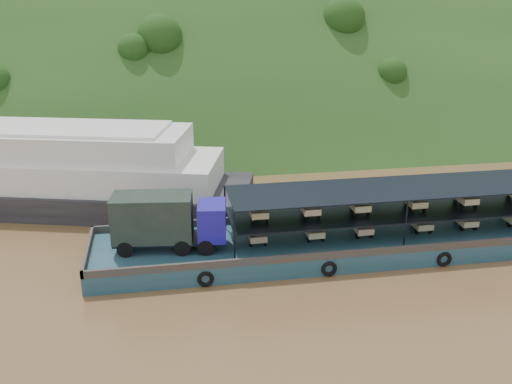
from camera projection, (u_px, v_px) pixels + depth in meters
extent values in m
plane|color=brown|center=(290.00, 246.00, 41.40)|extent=(160.00, 160.00, 0.00)
cube|color=#1A3413|center=(228.00, 129.00, 74.72)|extent=(140.00, 39.60, 39.60)
cube|color=#15404C|center=(342.00, 243.00, 40.43)|extent=(35.00, 7.00, 1.20)
cube|color=#592D19|center=(328.00, 214.00, 43.29)|extent=(35.00, 0.20, 0.50)
cube|color=#592D19|center=(359.00, 253.00, 36.99)|extent=(35.00, 0.20, 0.50)
cube|color=#592D19|center=(88.00, 250.00, 37.34)|extent=(0.20, 7.00, 0.50)
torus|color=black|center=(206.00, 279.00, 35.55)|extent=(1.06, 0.26, 1.06)
torus|color=black|center=(329.00, 269.00, 36.84)|extent=(1.06, 0.26, 1.06)
torus|color=black|center=(444.00, 259.00, 38.13)|extent=(1.06, 0.26, 1.06)
cylinder|color=black|center=(125.00, 249.00, 36.88)|extent=(1.12, 0.50, 1.08)
cylinder|color=black|center=(131.00, 235.00, 39.01)|extent=(1.12, 0.50, 1.08)
cylinder|color=black|center=(182.00, 248.00, 37.06)|extent=(1.12, 0.50, 1.08)
cylinder|color=black|center=(184.00, 233.00, 39.18)|extent=(1.12, 0.50, 1.08)
cylinder|color=black|center=(205.00, 247.00, 37.13)|extent=(1.12, 0.50, 1.08)
cylinder|color=black|center=(206.00, 233.00, 39.26)|extent=(1.12, 0.50, 1.08)
cube|color=black|center=(170.00, 238.00, 38.02)|extent=(7.57, 3.24, 0.22)
cube|color=#1E1699|center=(212.00, 221.00, 37.73)|extent=(2.13, 2.79, 2.37)
cube|color=black|center=(226.00, 214.00, 37.63)|extent=(0.32, 2.15, 0.97)
cube|color=black|center=(153.00, 217.00, 37.43)|extent=(5.45, 3.20, 3.02)
cube|color=black|center=(391.00, 210.00, 40.22)|extent=(23.00, 5.00, 0.12)
cube|color=black|center=(393.00, 188.00, 39.66)|extent=(23.00, 5.00, 0.08)
cylinder|color=black|center=(235.00, 236.00, 36.06)|extent=(0.12, 0.12, 3.30)
cylinder|color=black|center=(225.00, 208.00, 40.69)|extent=(0.12, 0.12, 3.30)
cylinder|color=black|center=(406.00, 224.00, 37.91)|extent=(0.12, 0.12, 3.30)
cylinder|color=black|center=(378.00, 198.00, 42.54)|extent=(0.12, 0.12, 3.30)
cylinder|color=black|center=(254.00, 232.00, 40.11)|extent=(0.12, 0.52, 0.52)
cylinder|color=black|center=(251.00, 243.00, 38.37)|extent=(0.14, 0.52, 0.52)
cylinder|color=black|center=(265.00, 242.00, 38.53)|extent=(0.14, 0.52, 0.52)
cube|color=tan|center=(257.00, 236.00, 38.65)|extent=(1.15, 1.50, 0.44)
cube|color=red|center=(254.00, 227.00, 39.66)|extent=(0.55, 0.80, 0.80)
cube|color=red|center=(255.00, 221.00, 39.30)|extent=(0.50, 0.10, 0.10)
cylinder|color=black|center=(309.00, 228.00, 40.76)|extent=(0.12, 0.52, 0.52)
cylinder|color=black|center=(309.00, 239.00, 39.01)|extent=(0.14, 0.52, 0.52)
cylinder|color=black|center=(323.00, 238.00, 39.17)|extent=(0.14, 0.52, 0.52)
cube|color=beige|center=(314.00, 232.00, 39.30)|extent=(1.15, 1.50, 0.44)
cube|color=red|center=(310.00, 223.00, 40.30)|extent=(0.55, 0.80, 0.80)
cube|color=red|center=(311.00, 218.00, 39.95)|extent=(0.50, 0.10, 0.10)
cylinder|color=black|center=(356.00, 225.00, 41.32)|extent=(0.12, 0.52, 0.52)
cylinder|color=black|center=(357.00, 235.00, 39.58)|extent=(0.14, 0.52, 0.52)
cylinder|color=black|center=(371.00, 234.00, 39.74)|extent=(0.14, 0.52, 0.52)
cube|color=beige|center=(363.00, 228.00, 39.86)|extent=(1.15, 1.50, 0.44)
cube|color=red|center=(357.00, 220.00, 40.87)|extent=(0.55, 0.80, 0.80)
cube|color=red|center=(359.00, 214.00, 40.51)|extent=(0.50, 0.10, 0.10)
cylinder|color=black|center=(413.00, 221.00, 42.03)|extent=(0.12, 0.52, 0.52)
cylinder|color=black|center=(417.00, 231.00, 40.28)|extent=(0.14, 0.52, 0.52)
cylinder|color=black|center=(430.00, 230.00, 40.44)|extent=(0.14, 0.52, 0.52)
cube|color=#BFB287|center=(422.00, 224.00, 40.57)|extent=(1.15, 1.50, 0.44)
cube|color=#B30B1B|center=(415.00, 216.00, 41.57)|extent=(0.55, 0.80, 0.80)
cube|color=#B30B1B|center=(417.00, 210.00, 41.22)|extent=(0.50, 0.10, 0.10)
cylinder|color=black|center=(456.00, 218.00, 42.58)|extent=(0.12, 0.52, 0.52)
cylinder|color=black|center=(462.00, 228.00, 40.84)|extent=(0.14, 0.52, 0.52)
cylinder|color=black|center=(475.00, 227.00, 41.00)|extent=(0.14, 0.52, 0.52)
cube|color=beige|center=(466.00, 221.00, 41.13)|extent=(1.15, 1.50, 0.44)
cube|color=red|center=(459.00, 213.00, 42.13)|extent=(0.55, 0.80, 0.80)
cube|color=red|center=(461.00, 207.00, 41.77)|extent=(0.50, 0.10, 0.10)
cylinder|color=black|center=(501.00, 214.00, 43.18)|extent=(0.12, 0.52, 0.52)
cylinder|color=black|center=(509.00, 224.00, 41.44)|extent=(0.14, 0.52, 0.52)
cube|color=#B70C24|center=(505.00, 209.00, 42.73)|extent=(0.55, 0.80, 0.80)
cube|color=#B70C24|center=(507.00, 204.00, 42.37)|extent=(0.50, 0.10, 0.10)
cylinder|color=black|center=(255.00, 209.00, 39.54)|extent=(0.12, 0.52, 0.52)
cylinder|color=black|center=(252.00, 220.00, 37.79)|extent=(0.14, 0.52, 0.52)
cylinder|color=black|center=(267.00, 219.00, 37.95)|extent=(0.14, 0.52, 0.52)
cube|color=#BDB386|center=(259.00, 212.00, 38.08)|extent=(1.15, 1.50, 0.44)
cube|color=#B5110C|center=(256.00, 204.00, 39.08)|extent=(0.55, 0.80, 0.80)
cube|color=#B5110C|center=(256.00, 198.00, 38.73)|extent=(0.50, 0.10, 0.10)
cylinder|color=black|center=(305.00, 206.00, 40.11)|extent=(0.12, 0.52, 0.52)
cylinder|color=black|center=(304.00, 216.00, 38.37)|extent=(0.14, 0.52, 0.52)
cylinder|color=black|center=(319.00, 215.00, 38.53)|extent=(0.14, 0.52, 0.52)
cube|color=beige|center=(310.00, 209.00, 38.65)|extent=(1.15, 1.50, 0.44)
cube|color=#1C3DA8|center=(306.00, 201.00, 39.66)|extent=(0.55, 0.80, 0.80)
cube|color=#1C3DA8|center=(307.00, 195.00, 39.30)|extent=(0.50, 0.10, 0.10)
cylinder|color=black|center=(353.00, 203.00, 40.68)|extent=(0.12, 0.52, 0.52)
cylinder|color=black|center=(354.00, 213.00, 38.93)|extent=(0.14, 0.52, 0.52)
cylinder|color=black|center=(368.00, 212.00, 39.09)|extent=(0.14, 0.52, 0.52)
cube|color=beige|center=(360.00, 206.00, 39.22)|extent=(1.15, 1.50, 0.44)
cube|color=#CCB790|center=(354.00, 198.00, 40.22)|extent=(0.55, 0.80, 0.80)
cube|color=#CCB790|center=(356.00, 192.00, 39.87)|extent=(0.50, 0.10, 0.10)
cylinder|color=black|center=(407.00, 199.00, 41.34)|extent=(0.12, 0.52, 0.52)
cylinder|color=black|center=(411.00, 209.00, 39.60)|extent=(0.14, 0.52, 0.52)
cylinder|color=black|center=(424.00, 208.00, 39.76)|extent=(0.14, 0.52, 0.52)
cube|color=#C6B68C|center=(416.00, 202.00, 39.88)|extent=(1.15, 1.50, 0.44)
cube|color=beige|center=(409.00, 194.00, 40.89)|extent=(0.55, 0.80, 0.80)
cube|color=beige|center=(411.00, 188.00, 40.53)|extent=(0.50, 0.10, 0.10)
cylinder|color=black|center=(456.00, 196.00, 41.96)|extent=(0.12, 0.52, 0.52)
cylinder|color=black|center=(462.00, 205.00, 40.22)|extent=(0.14, 0.52, 0.52)
cylinder|color=black|center=(475.00, 205.00, 40.38)|extent=(0.14, 0.52, 0.52)
cube|color=beige|center=(467.00, 199.00, 40.50)|extent=(1.15, 1.50, 0.44)
cube|color=red|center=(459.00, 191.00, 41.51)|extent=(0.55, 0.80, 0.80)
cube|color=red|center=(461.00, 185.00, 41.15)|extent=(0.50, 0.10, 0.10)
cylinder|color=black|center=(509.00, 193.00, 42.65)|extent=(0.12, 0.52, 0.52)
cube|color=black|center=(50.00, 193.00, 48.82)|extent=(35.29, 17.42, 2.05)
cube|color=silver|center=(47.00, 168.00, 48.06)|extent=(30.11, 15.22, 2.40)
cube|color=silver|center=(43.00, 142.00, 47.26)|extent=(24.93, 13.02, 2.23)
cube|color=silver|center=(41.00, 127.00, 46.84)|extent=(21.40, 11.27, 0.26)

